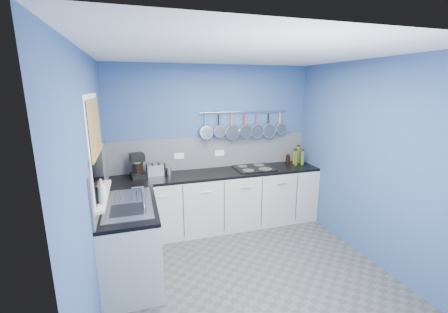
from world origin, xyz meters
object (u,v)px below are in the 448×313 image
soap_bottle_b (103,191)px  canister (169,171)px  coffee_maker (138,166)px  toaster (156,170)px  paper_towel (137,168)px  soap_bottle_a (102,191)px  hob (254,168)px

soap_bottle_b → canister: bearing=55.0°
coffee_maker → toaster: size_ratio=1.38×
canister → toaster: bearing=167.8°
coffee_maker → toaster: (0.25, 0.05, -0.09)m
coffee_maker → canister: 0.45m
soap_bottle_b → toaster: size_ratio=0.68×
paper_towel → toaster: bearing=8.3°
paper_towel → toaster: 0.27m
soap_bottle_a → soap_bottle_b: 0.11m
toaster → soap_bottle_a: bearing=-122.5°
soap_bottle_a → toaster: soap_bottle_a is taller
soap_bottle_b → hob: 2.40m
coffee_maker → canister: size_ratio=3.05×
toaster → hob: (1.52, -0.08, -0.08)m
paper_towel → canister: size_ratio=2.57×
soap_bottle_a → hob: soap_bottle_a is taller
canister → hob: bearing=-1.6°
coffee_maker → hob: (1.77, -0.03, -0.17)m
soap_bottle_a → toaster: (0.61, 1.28, -0.19)m
paper_towel → toaster: size_ratio=1.16×
coffee_maker → paper_towel: bearing=132.7°
paper_towel → canister: 0.45m
hob → paper_towel: bearing=178.8°
soap_bottle_b → coffee_maker: size_ratio=0.49×
paper_towel → toaster: (0.26, 0.04, -0.07)m
canister → hob: (1.34, -0.04, -0.05)m
canister → hob: 1.34m
soap_bottle_b → hob: soap_bottle_b is taller
paper_towel → hob: (1.78, -0.04, -0.14)m
soap_bottle_a → hob: bearing=29.4°
soap_bottle_a → toaster: 1.43m
paper_towel → soap_bottle_a: bearing=-105.6°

